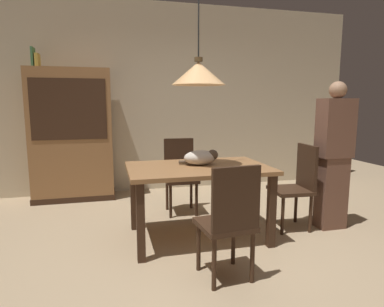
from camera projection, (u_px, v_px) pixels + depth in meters
ground at (212, 261)px, 2.91m from camera, size 10.00×10.00×0.00m
back_wall at (162, 98)px, 5.23m from camera, size 6.40×0.10×2.90m
dining_table at (198, 176)px, 3.33m from camera, size 1.40×0.90×0.75m
chair_far_back at (180, 172)px, 4.19m from camera, size 0.42×0.42×0.93m
chair_near_front at (229, 218)px, 2.51m from camera, size 0.44×0.44×0.93m
chair_right_side at (297, 183)px, 3.62m from camera, size 0.42×0.42×0.93m
cat_sleeping at (201, 157)px, 3.38m from camera, size 0.39×0.24×0.16m
pendant_lamp at (198, 73)px, 3.17m from camera, size 0.52×0.52×1.30m
hutch_bookcase at (72, 138)px, 4.67m from camera, size 1.12×0.45×1.85m
book_green_slim at (33, 57)px, 4.40m from camera, size 0.03×0.20×0.26m
book_yellow_short at (38, 61)px, 4.42m from camera, size 0.04×0.20×0.18m
person_standing at (334, 156)px, 3.59m from camera, size 0.36×0.22×1.60m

